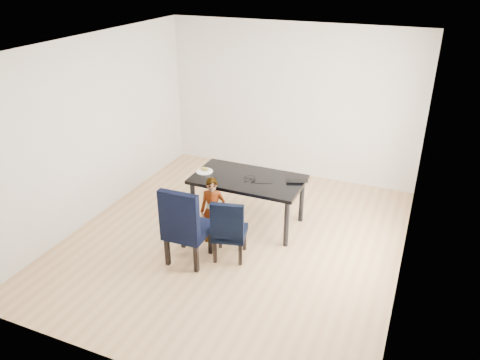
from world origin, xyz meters
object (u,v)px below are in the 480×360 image
at_px(child, 213,211).
at_px(laptop, 297,180).
at_px(chair_right, 230,228).
at_px(chair_left, 188,223).
at_px(dining_table, 248,201).
at_px(plate, 204,171).

bearing_deg(child, laptop, 25.49).
bearing_deg(chair_right, chair_left, -163.75).
bearing_deg(laptop, dining_table, -5.62).
distance_m(child, laptop, 1.29).
relative_size(chair_left, plate, 4.38).
bearing_deg(plate, laptop, 9.83).
height_order(chair_right, child, child).
height_order(dining_table, plate, plate).
xyz_separation_m(dining_table, plate, (-0.68, -0.05, 0.38)).
distance_m(dining_table, chair_left, 1.23).
height_order(chair_right, plate, chair_right).
xyz_separation_m(chair_right, child, (-0.37, 0.25, 0.04)).
xyz_separation_m(dining_table, child, (-0.26, -0.65, 0.11)).
height_order(dining_table, chair_right, chair_right).
distance_m(chair_left, chair_right, 0.55).
xyz_separation_m(dining_table, laptop, (0.68, 0.18, 0.39)).
relative_size(chair_right, laptop, 2.85).
bearing_deg(child, chair_left, -117.11).
bearing_deg(dining_table, plate, -175.53).
bearing_deg(chair_right, laptop, 48.64).
bearing_deg(plate, chair_right, -47.03).
height_order(plate, laptop, laptop).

